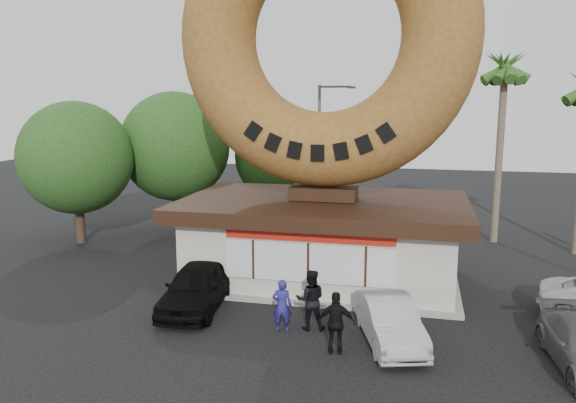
# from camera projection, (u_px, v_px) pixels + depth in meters

# --- Properties ---
(ground) EXTENTS (90.00, 90.00, 0.00)m
(ground) POSITION_uv_depth(u_px,v_px,m) (289.00, 339.00, 17.07)
(ground) COLOR black
(ground) RESTS_ON ground
(donut_shop) EXTENTS (11.20, 7.20, 3.80)m
(donut_shop) POSITION_uv_depth(u_px,v_px,m) (323.00, 237.00, 22.48)
(donut_shop) COLOR beige
(donut_shop) RESTS_ON ground
(giant_donut) EXTENTS (11.42, 2.91, 11.42)m
(giant_donut) POSITION_uv_depth(u_px,v_px,m) (326.00, 37.00, 21.12)
(giant_donut) COLOR olive
(giant_donut) RESTS_ON donut_shop
(tree_west) EXTENTS (6.00, 6.00, 7.65)m
(tree_west) POSITION_uv_depth(u_px,v_px,m) (175.00, 147.00, 30.84)
(tree_west) COLOR #473321
(tree_west) RESTS_ON ground
(tree_mid) EXTENTS (5.20, 5.20, 6.63)m
(tree_mid) POSITION_uv_depth(u_px,v_px,m) (281.00, 157.00, 31.62)
(tree_mid) COLOR #473321
(tree_mid) RESTS_ON ground
(tree_far) EXTENTS (5.60, 5.60, 7.14)m
(tree_far) POSITION_uv_depth(u_px,v_px,m) (76.00, 158.00, 27.86)
(tree_far) COLOR #473321
(tree_far) RESTS_ON ground
(palm_near) EXTENTS (2.60, 2.60, 9.75)m
(palm_near) POSITION_uv_depth(u_px,v_px,m) (505.00, 74.00, 27.28)
(palm_near) COLOR #726651
(palm_near) RESTS_ON ground
(street_lamp) EXTENTS (2.11, 0.20, 8.00)m
(street_lamp) POSITION_uv_depth(u_px,v_px,m) (321.00, 148.00, 32.01)
(street_lamp) COLOR #59595E
(street_lamp) RESTS_ON ground
(person_left) EXTENTS (0.67, 0.49, 1.69)m
(person_left) POSITION_uv_depth(u_px,v_px,m) (282.00, 305.00, 17.50)
(person_left) COLOR navy
(person_left) RESTS_ON ground
(person_center) EXTENTS (1.07, 0.91, 1.94)m
(person_center) POSITION_uv_depth(u_px,v_px,m) (311.00, 300.00, 17.64)
(person_center) COLOR black
(person_center) RESTS_ON ground
(person_right) EXTENTS (1.13, 0.59, 1.84)m
(person_right) POSITION_uv_depth(u_px,v_px,m) (336.00, 323.00, 15.92)
(person_right) COLOR black
(person_right) RESTS_ON ground
(car_black) EXTENTS (2.25, 4.71, 1.55)m
(car_black) POSITION_uv_depth(u_px,v_px,m) (196.00, 287.00, 19.44)
(car_black) COLOR black
(car_black) RESTS_ON ground
(car_silver) EXTENTS (2.55, 4.31, 1.34)m
(car_silver) POSITION_uv_depth(u_px,v_px,m) (390.00, 321.00, 16.73)
(car_silver) COLOR #AAABAF
(car_silver) RESTS_ON ground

